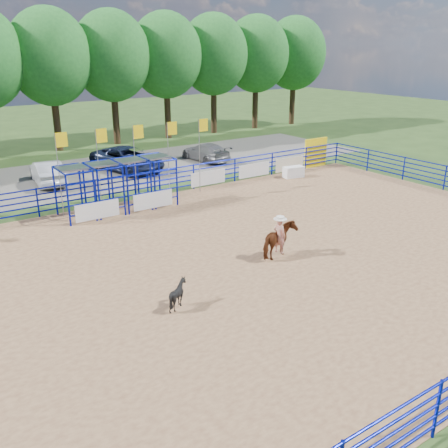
{
  "coord_description": "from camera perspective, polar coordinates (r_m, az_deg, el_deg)",
  "views": [
    {
      "loc": [
        -11.73,
        -14.59,
        8.16
      ],
      "look_at": [
        -1.01,
        1.0,
        1.3
      ],
      "focal_mm": 40.0,
      "sensor_mm": 36.0,
      "label": 1
    }
  ],
  "objects": [
    {
      "name": "ground",
      "position": [
        20.42,
        3.93,
        -3.67
      ],
      "size": [
        120.0,
        120.0,
        0.0
      ],
      "primitive_type": "plane",
      "color": "#365321",
      "rests_on": "ground"
    },
    {
      "name": "arena_dirt",
      "position": [
        20.42,
        3.93,
        -3.65
      ],
      "size": [
        30.0,
        20.0,
        0.02
      ],
      "primitive_type": "cube",
      "color": "#A47952",
      "rests_on": "ground"
    },
    {
      "name": "gravel_strip",
      "position": [
        34.67,
        -13.81,
        5.75
      ],
      "size": [
        40.0,
        10.0,
        0.01
      ],
      "primitive_type": "cube",
      "color": "#68655C",
      "rests_on": "ground"
    },
    {
      "name": "announcer_table",
      "position": [
        32.59,
        7.95,
        5.91
      ],
      "size": [
        1.4,
        0.83,
        0.7
      ],
      "primitive_type": "cube",
      "rotation": [
        0.0,
        0.0,
        -0.17
      ],
      "color": "white",
      "rests_on": "arena_dirt"
    },
    {
      "name": "horse_and_rider",
      "position": [
        20.02,
        6.35,
        -1.53
      ],
      "size": [
        1.85,
        1.24,
        2.47
      ],
      "color": "#592911",
      "rests_on": "arena_dirt"
    },
    {
      "name": "calf",
      "position": [
        16.44,
        -5.29,
        -7.99
      ],
      "size": [
        0.95,
        0.88,
        0.93
      ],
      "primitive_type": "imported",
      "rotation": [
        0.0,
        0.0,
        1.41
      ],
      "color": "black",
      "rests_on": "arena_dirt"
    },
    {
      "name": "car_b",
      "position": [
        32.57,
        -19.53,
        5.59
      ],
      "size": [
        1.97,
        4.49,
        1.43
      ],
      "primitive_type": "imported",
      "rotation": [
        0.0,
        0.0,
        3.04
      ],
      "color": "#9C9FA4",
      "rests_on": "gravel_strip"
    },
    {
      "name": "car_c",
      "position": [
        34.61,
        -10.97,
        7.29
      ],
      "size": [
        3.97,
        6.17,
        1.58
      ],
      "primitive_type": "imported",
      "rotation": [
        0.0,
        0.0,
        0.25
      ],
      "color": "#161D38",
      "rests_on": "gravel_strip"
    },
    {
      "name": "car_d",
      "position": [
        37.06,
        -2.12,
        8.23
      ],
      "size": [
        2.1,
        4.52,
        1.28
      ],
      "primitive_type": "imported",
      "rotation": [
        0.0,
        0.0,
        3.21
      ],
      "color": "slate",
      "rests_on": "gravel_strip"
    },
    {
      "name": "perimeter_fence",
      "position": [
        20.13,
        3.98,
        -1.72
      ],
      "size": [
        30.1,
        20.1,
        1.5
      ],
      "color": "#061194",
      "rests_on": "ground"
    },
    {
      "name": "chute_assembly",
      "position": [
        26.33,
        -11.37,
        4.34
      ],
      "size": [
        19.32,
        2.41,
        4.2
      ],
      "color": "#061194",
      "rests_on": "ground"
    },
    {
      "name": "treeline",
      "position": [
        42.26,
        -19.38,
        18.03
      ],
      "size": [
        56.4,
        6.4,
        11.24
      ],
      "color": "#3F2B19",
      "rests_on": "ground"
    }
  ]
}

